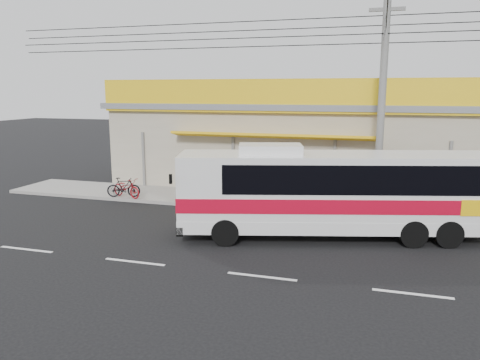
# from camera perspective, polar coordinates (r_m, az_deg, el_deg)

# --- Properties ---
(ground) EXTENTS (120.00, 120.00, 0.00)m
(ground) POSITION_cam_1_polar(r_m,az_deg,el_deg) (15.74, 4.91, -8.31)
(ground) COLOR black
(ground) RESTS_ON ground
(sidewalk) EXTENTS (30.00, 3.20, 0.15)m
(sidewalk) POSITION_cam_1_polar(r_m,az_deg,el_deg) (21.40, 8.20, -2.99)
(sidewalk) COLOR gray
(sidewalk) RESTS_ON ground
(lane_markings) EXTENTS (50.00, 0.12, 0.01)m
(lane_markings) POSITION_cam_1_polar(r_m,az_deg,el_deg) (13.46, 2.68, -11.69)
(lane_markings) COLOR silver
(lane_markings) RESTS_ON ground
(storefront_building) EXTENTS (22.60, 9.20, 5.70)m
(storefront_building) POSITION_cam_1_polar(r_m,az_deg,el_deg) (26.43, 10.11, 4.50)
(storefront_building) COLOR gray
(storefront_building) RESTS_ON ground
(coach_bus) EXTENTS (11.03, 5.03, 3.33)m
(coach_bus) POSITION_cam_1_polar(r_m,az_deg,el_deg) (16.72, 11.96, -1.03)
(coach_bus) COLOR silver
(coach_bus) RESTS_ON ground
(motorbike_red) EXTENTS (1.87, 1.18, 0.93)m
(motorbike_red) POSITION_cam_1_polar(r_m,az_deg,el_deg) (22.84, -13.67, -0.92)
(motorbike_red) COLOR maroon
(motorbike_red) RESTS_ON sidewalk
(motorbike_dark) EXTENTS (1.64, 0.92, 0.95)m
(motorbike_dark) POSITION_cam_1_polar(r_m,az_deg,el_deg) (22.92, -14.02, -0.87)
(motorbike_dark) COLOR black
(motorbike_dark) RESTS_ON sidewalk
(utility_pole) EXTENTS (34.00, 14.00, 9.18)m
(utility_pole) POSITION_cam_1_polar(r_m,az_deg,el_deg) (20.12, 17.38, 17.29)
(utility_pole) COLOR #5F5F5D
(utility_pole) RESTS_ON ground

